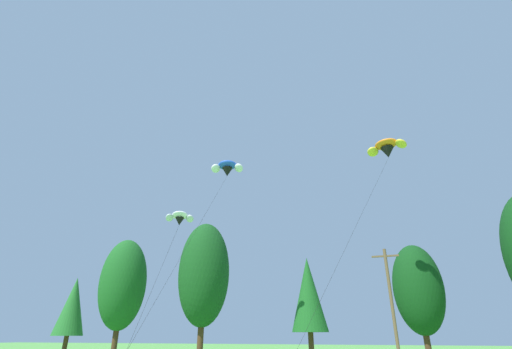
{
  "coord_description": "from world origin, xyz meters",
  "views": [
    {
      "loc": [
        7.7,
        5.51,
        2.52
      ],
      "look_at": [
        1.31,
        25.92,
        11.93
      ],
      "focal_mm": 25.62,
      "sensor_mm": 36.0,
      "label": 1
    }
  ],
  "objects": [
    {
      "name": "treeline_tree_a",
      "position": [
        -28.8,
        44.96,
        5.82
      ],
      "size": [
        3.64,
        3.64,
        9.29
      ],
      "color": "#472D19",
      "rests_on": "ground_plane"
    },
    {
      "name": "treeline_tree_b",
      "position": [
        -21.27,
        44.25,
        8.17
      ],
      "size": [
        5.45,
        5.45,
        13.5
      ],
      "color": "#472D19",
      "rests_on": "ground_plane"
    },
    {
      "name": "treeline_tree_c",
      "position": [
        -11.08,
        45.24,
        9.08
      ],
      "size": [
        5.85,
        5.85,
        14.99
      ],
      "color": "#472D19",
      "rests_on": "ground_plane"
    },
    {
      "name": "treeline_tree_d",
      "position": [
        0.55,
        48.02,
        6.72
      ],
      "size": [
        3.96,
        3.96,
        10.72
      ],
      "color": "#472D19",
      "rests_on": "ground_plane"
    },
    {
      "name": "treeline_tree_e",
      "position": [
        11.87,
        46.89,
        6.76
      ],
      "size": [
        4.82,
        4.82,
        11.17
      ],
      "color": "#472D19",
      "rests_on": "ground_plane"
    },
    {
      "name": "utility_pole",
      "position": [
        8.87,
        38.3,
        4.86
      ],
      "size": [
        2.2,
        0.26,
        9.21
      ],
      "color": "brown",
      "rests_on": "ground_plane"
    },
    {
      "name": "parafoil_kite_high_blue_white",
      "position": [
        -5.69,
        38.1,
        18.68
      ],
      "size": [
        3.59,
        16.03,
        17.99
      ],
      "color": "blue"
    },
    {
      "name": "parafoil_kite_mid_orange",
      "position": [
        10.36,
        37.96,
        18.52
      ],
      "size": [
        9.21,
        12.99,
        18.16
      ],
      "color": "orange"
    },
    {
      "name": "parafoil_kite_far_white",
      "position": [
        -6.88,
        31.13,
        11.29
      ],
      "size": [
        3.37,
        9.01,
        10.29
      ],
      "color": "white"
    }
  ]
}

